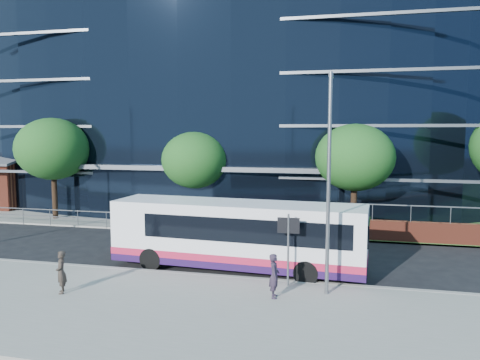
% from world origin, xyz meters
% --- Properties ---
extents(ground, '(200.00, 200.00, 0.00)m').
position_xyz_m(ground, '(0.00, 0.00, 0.00)').
color(ground, black).
rests_on(ground, ground).
extents(pavement_near, '(80.00, 8.00, 0.15)m').
position_xyz_m(pavement_near, '(0.00, -5.00, 0.07)').
color(pavement_near, gray).
rests_on(pavement_near, ground).
extents(kerb, '(80.00, 0.25, 0.16)m').
position_xyz_m(kerb, '(0.00, -1.00, 0.08)').
color(kerb, gray).
rests_on(kerb, ground).
extents(yellow_line_outer, '(80.00, 0.08, 0.01)m').
position_xyz_m(yellow_line_outer, '(0.00, -0.80, 0.01)').
color(yellow_line_outer, gold).
rests_on(yellow_line_outer, ground).
extents(yellow_line_inner, '(80.00, 0.08, 0.01)m').
position_xyz_m(yellow_line_inner, '(0.00, -0.65, 0.01)').
color(yellow_line_inner, gold).
rests_on(yellow_line_inner, ground).
extents(far_forecourt, '(50.00, 8.00, 0.10)m').
position_xyz_m(far_forecourt, '(-6.00, 11.00, 0.05)').
color(far_forecourt, gray).
rests_on(far_forecourt, ground).
extents(glass_office, '(44.00, 23.10, 16.00)m').
position_xyz_m(glass_office, '(-4.00, 20.85, 8.00)').
color(glass_office, black).
rests_on(glass_office, ground).
extents(guard_railings, '(24.00, 0.05, 1.10)m').
position_xyz_m(guard_railings, '(-8.00, 7.00, 0.82)').
color(guard_railings, slate).
rests_on(guard_railings, ground).
extents(street_sign, '(0.85, 0.09, 2.80)m').
position_xyz_m(street_sign, '(4.50, -1.59, 2.15)').
color(street_sign, slate).
rests_on(street_sign, pavement_near).
extents(tree_far_a, '(4.95, 4.95, 6.98)m').
position_xyz_m(tree_far_a, '(-13.00, 9.00, 4.86)').
color(tree_far_a, black).
rests_on(tree_far_a, ground).
extents(tree_far_b, '(4.29, 4.29, 6.05)m').
position_xyz_m(tree_far_b, '(-3.00, 9.50, 4.21)').
color(tree_far_b, black).
rests_on(tree_far_b, ground).
extents(tree_far_c, '(4.62, 4.62, 6.51)m').
position_xyz_m(tree_far_c, '(7.00, 9.00, 4.54)').
color(tree_far_c, black).
rests_on(tree_far_c, ground).
extents(streetlight_east, '(0.15, 0.77, 8.00)m').
position_xyz_m(streetlight_east, '(6.00, -2.17, 4.44)').
color(streetlight_east, slate).
rests_on(streetlight_east, pavement_near).
extents(city_bus, '(11.22, 3.24, 3.00)m').
position_xyz_m(city_bus, '(2.11, 0.37, 1.59)').
color(city_bus, white).
rests_on(city_bus, ground).
extents(pedestrian, '(0.46, 0.63, 1.59)m').
position_xyz_m(pedestrian, '(4.19, -3.00, 0.95)').
color(pedestrian, '#2B2132').
rests_on(pedestrian, pavement_near).
extents(pedestrian_b, '(0.63, 0.69, 1.58)m').
position_xyz_m(pedestrian_b, '(-3.49, -4.34, 0.94)').
color(pedestrian_b, '#322923').
rests_on(pedestrian_b, pavement_near).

